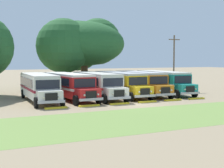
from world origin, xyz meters
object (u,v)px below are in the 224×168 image
object	(u,v)px
parked_bus_slot_5	(163,81)
parked_bus_slot_4	(141,82)
broad_shade_tree	(81,44)
utility_pole	(174,61)
parked_bus_slot_0	(39,86)
parked_bus_slot_1	(68,85)
parked_bus_slot_2	(97,84)
parked_bus_slot_3	(120,83)

from	to	relation	value
parked_bus_slot_5	parked_bus_slot_4	bearing A→B (deg)	-87.34
parked_bus_slot_5	broad_shade_tree	world-z (taller)	broad_shade_tree
broad_shade_tree	parked_bus_slot_5	bearing A→B (deg)	-59.41
utility_pole	parked_bus_slot_5	bearing A→B (deg)	-142.30
parked_bus_slot_5	parked_bus_slot_0	bearing A→B (deg)	-84.00
parked_bus_slot_1	parked_bus_slot_2	bearing A→B (deg)	84.78
parked_bus_slot_3	broad_shade_tree	world-z (taller)	broad_shade_tree
parked_bus_slot_2	parked_bus_slot_1	bearing A→B (deg)	-90.94
parked_bus_slot_2	utility_pole	xyz separation A→B (m)	(13.19, 3.52, 2.49)
parked_bus_slot_2	parked_bus_slot_4	distance (m)	6.12
broad_shade_tree	parked_bus_slot_3	bearing A→B (deg)	-87.85
parked_bus_slot_0	parked_bus_slot_5	world-z (taller)	same
parked_bus_slot_1	parked_bus_slot_2	xyz separation A→B (m)	(3.29, -0.17, 0.00)
parked_bus_slot_5	parked_bus_slot_3	bearing A→B (deg)	-84.71
parked_bus_slot_3	parked_bus_slot_4	world-z (taller)	same
parked_bus_slot_5	broad_shade_tree	size ratio (longest dim) A/B	0.82
parked_bus_slot_0	parked_bus_slot_5	size ratio (longest dim) A/B	1.00
parked_bus_slot_1	broad_shade_tree	world-z (taller)	broad_shade_tree
parked_bus_slot_0	parked_bus_slot_1	size ratio (longest dim) A/B	1.00
parked_bus_slot_4	parked_bus_slot_5	distance (m)	3.24
parked_bus_slot_2	broad_shade_tree	bearing A→B (deg)	169.22
parked_bus_slot_1	broad_shade_tree	distance (m)	13.96
parked_bus_slot_0	parked_bus_slot_1	world-z (taller)	same
parked_bus_slot_4	parked_bus_slot_5	world-z (taller)	same
parked_bus_slot_3	parked_bus_slot_5	bearing A→B (deg)	92.29
parked_bus_slot_3	parked_bus_slot_0	bearing A→B (deg)	-86.53
parked_bus_slot_3	broad_shade_tree	distance (m)	12.40
parked_bus_slot_1	parked_bus_slot_4	distance (m)	9.39
parked_bus_slot_1	parked_bus_slot_5	distance (m)	12.62
utility_pole	broad_shade_tree	bearing A→B (deg)	141.83
parked_bus_slot_5	utility_pole	bearing A→B (deg)	131.89
parked_bus_slot_4	parked_bus_slot_0	bearing A→B (deg)	-83.15
parked_bus_slot_4	broad_shade_tree	world-z (taller)	broad_shade_tree
parked_bus_slot_4	parked_bus_slot_2	bearing A→B (deg)	-79.96
parked_bus_slot_5	parked_bus_slot_2	bearing A→B (deg)	-82.51
parked_bus_slot_2	parked_bus_slot_5	xyz separation A→B (m)	(9.33, 0.54, 0.00)
parked_bus_slot_3	utility_pole	distance (m)	10.84
parked_bus_slot_1	parked_bus_slot_5	bearing A→B (deg)	89.41
parked_bus_slot_2	parked_bus_slot_3	size ratio (longest dim) A/B	1.00
parked_bus_slot_2	parked_bus_slot_3	xyz separation A→B (m)	(3.10, 0.42, 0.00)
broad_shade_tree	parked_bus_slot_4	bearing A→B (deg)	-73.00
broad_shade_tree	utility_pole	world-z (taller)	broad_shade_tree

